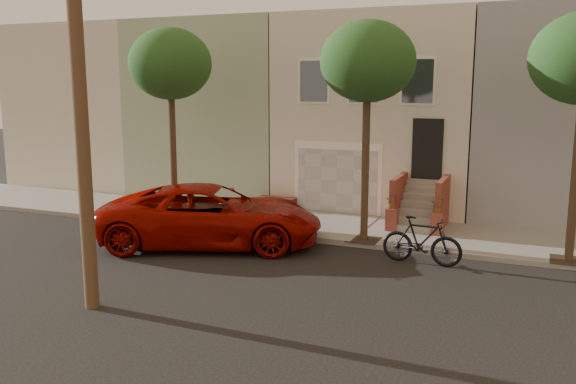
% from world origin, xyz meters
% --- Properties ---
extents(ground, '(90.00, 90.00, 0.00)m').
position_xyz_m(ground, '(0.00, 0.00, 0.00)').
color(ground, black).
rests_on(ground, ground).
extents(sidewalk, '(40.00, 3.70, 0.15)m').
position_xyz_m(sidewalk, '(0.00, 5.35, 0.07)').
color(sidewalk, gray).
rests_on(sidewalk, ground).
extents(house_row, '(33.10, 11.70, 7.00)m').
position_xyz_m(house_row, '(0.00, 11.19, 3.64)').
color(house_row, '#C0B3A4').
rests_on(house_row, sidewalk).
extents(tree_left, '(2.70, 2.57, 6.30)m').
position_xyz_m(tree_left, '(-5.50, 3.90, 5.26)').
color(tree_left, '#2D2116').
rests_on(tree_left, sidewalk).
extents(tree_mid, '(2.70, 2.57, 6.30)m').
position_xyz_m(tree_mid, '(1.00, 3.90, 5.26)').
color(tree_mid, '#2D2116').
rests_on(tree_mid, sidewalk).
extents(pickup_truck, '(7.03, 5.03, 1.78)m').
position_xyz_m(pickup_truck, '(-3.11, 2.14, 0.89)').
color(pickup_truck, '#8E0600').
rests_on(pickup_truck, ground).
extents(motorcycle, '(2.15, 0.73, 1.27)m').
position_xyz_m(motorcycle, '(2.92, 2.61, 0.63)').
color(motorcycle, black).
rests_on(motorcycle, ground).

